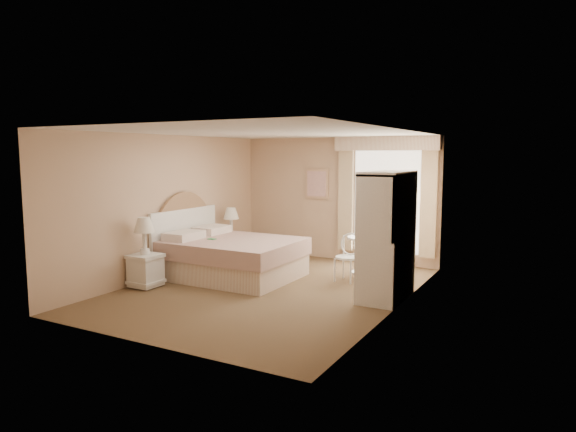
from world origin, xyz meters
The scene contains 9 objects.
room centered at (0.00, 0.00, 1.25)m, with size 4.21×5.51×2.51m.
window centered at (1.05, 2.65, 1.34)m, with size 2.05×0.22×2.51m.
framed_art centered at (-0.45, 2.71, 1.55)m, with size 0.52×0.04×0.62m.
bed centered at (-1.11, 0.39, 0.38)m, with size 2.28×1.79×1.58m.
nightstand_near centered at (-1.84, -0.85, 0.43)m, with size 0.47×0.47×1.13m.
nightstand_far centered at (-1.84, 1.59, 0.40)m, with size 0.44×0.44×1.07m.
round_table centered at (0.95, 1.80, 0.45)m, with size 0.64×0.64×0.67m.
cafe_chair centered at (0.91, 1.14, 0.48)m, with size 0.44×0.44×0.82m.
armoire centered at (1.81, 0.41, 0.79)m, with size 0.58×1.15×1.91m.
Camera 1 is at (4.13, -6.93, 2.16)m, focal length 32.00 mm.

